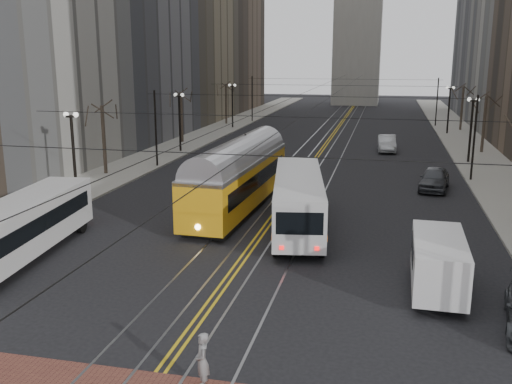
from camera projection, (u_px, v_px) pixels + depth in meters
The scene contains 15 objects.
ground at pixel (172, 357), 18.28m from camera, with size 260.00×260.00×0.00m, color black.
sidewalk_left at pixel (191, 141), 64.19m from camera, with size 5.00×140.00×0.15m, color gray.
sidewalk_right at pixel (472, 151), 57.68m from camera, with size 5.00×140.00×0.15m, color gray.
streetcar_rails at pixel (324, 146), 60.95m from camera, with size 4.80×130.00×0.02m, color gray.
centre_lines at pixel (324, 146), 60.95m from camera, with size 0.42×130.00×0.01m, color gold.
lamp_posts at pixel (303, 142), 44.90m from camera, with size 27.60×57.20×5.60m.
street_trees at pixel (313, 132), 51.06m from camera, with size 31.68×53.28×5.60m.
trolley_wires at pixel (313, 121), 50.44m from camera, with size 25.96×120.00×6.60m.
transit_bus at pixel (19, 232), 26.61m from camera, with size 2.36×11.32×2.83m, color silver.
streetcar at pixel (239, 182), 35.70m from camera, with size 2.69×14.48×3.41m, color #FBAE16.
rear_bus at pixel (298, 203), 31.51m from camera, with size 2.52×11.58×3.02m, color silver.
cargo_van at pixel (438, 266), 22.94m from camera, with size 2.01×5.22×2.31m, color white.
sedan_grey at pixel (434, 179), 40.97m from camera, with size 1.91×4.75×1.62m, color #3C3F43.
sedan_silver at pixel (387, 143), 57.66m from camera, with size 1.71×4.91×1.62m, color #A4A8AC.
pedestrian_b at pixel (202, 361), 16.32m from camera, with size 0.63×0.41×1.73m, color gray.
Camera 1 is at (6.33, -15.54, 9.39)m, focal length 40.00 mm.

